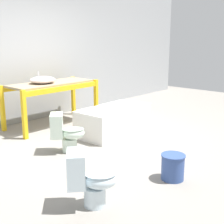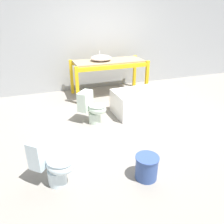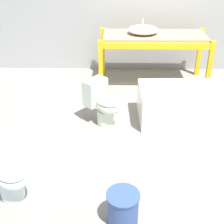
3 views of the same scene
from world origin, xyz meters
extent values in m
plane|color=gray|center=(0.00, 0.00, 0.00)|extent=(12.00, 12.00, 0.00)
cube|color=#9EA0A3|center=(0.00, 2.10, 1.60)|extent=(10.80, 0.08, 3.20)
cube|color=yellow|center=(-0.77, 1.07, 0.43)|extent=(0.07, 0.07, 0.85)
cube|color=yellow|center=(0.97, 1.07, 0.43)|extent=(0.07, 0.07, 0.85)
cube|color=yellow|center=(-0.77, 1.79, 0.43)|extent=(0.07, 0.07, 0.85)
cube|color=yellow|center=(0.97, 1.79, 0.43)|extent=(0.07, 0.07, 0.85)
cube|color=yellow|center=(0.10, 1.07, 0.77)|extent=(1.73, 0.06, 0.09)
cube|color=yellow|center=(0.10, 1.79, 0.77)|extent=(1.73, 0.06, 0.09)
cube|color=#998466|center=(0.10, 1.43, 0.84)|extent=(1.66, 0.65, 0.04)
ellipsoid|color=silver|center=(-0.09, 1.44, 0.92)|extent=(0.50, 0.46, 0.13)
cylinder|color=silver|center=(-0.09, 1.57, 1.03)|extent=(0.02, 0.02, 0.08)
cube|color=white|center=(0.51, 0.17, 0.24)|extent=(1.43, 0.74, 0.48)
cube|color=beige|center=(0.51, 0.17, 0.38)|extent=(1.35, 0.65, 0.20)
cylinder|color=silver|center=(-1.52, -1.36, 0.10)|extent=(0.23, 0.23, 0.21)
ellipsoid|color=silver|center=(-1.48, -1.41, 0.29)|extent=(0.44, 0.44, 0.19)
ellipsoid|color=#9FAFB7|center=(-1.48, -1.41, 0.36)|extent=(0.42, 0.42, 0.03)
cube|color=silver|center=(-1.66, -1.24, 0.42)|extent=(0.35, 0.36, 0.36)
cylinder|color=silver|center=(-0.66, 0.04, 0.10)|extent=(0.23, 0.23, 0.21)
ellipsoid|color=silver|center=(-0.61, 0.00, 0.29)|extent=(0.44, 0.44, 0.19)
ellipsoid|color=#A3B3A3|center=(-0.61, 0.00, 0.36)|extent=(0.42, 0.41, 0.03)
cube|color=silver|center=(-0.80, 0.16, 0.42)|extent=(0.35, 0.36, 0.36)
cylinder|color=#334C8C|center=(-0.44, -1.64, 0.16)|extent=(0.28, 0.28, 0.32)
cylinder|color=#334C8C|center=(-0.44, -1.64, 0.31)|extent=(0.30, 0.30, 0.02)
camera|label=1|loc=(-3.59, -3.46, 1.72)|focal=50.00mm
camera|label=2|loc=(-1.58, -3.56, 1.97)|focal=35.00mm
camera|label=3|loc=(-0.50, -3.62, 2.27)|focal=50.00mm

